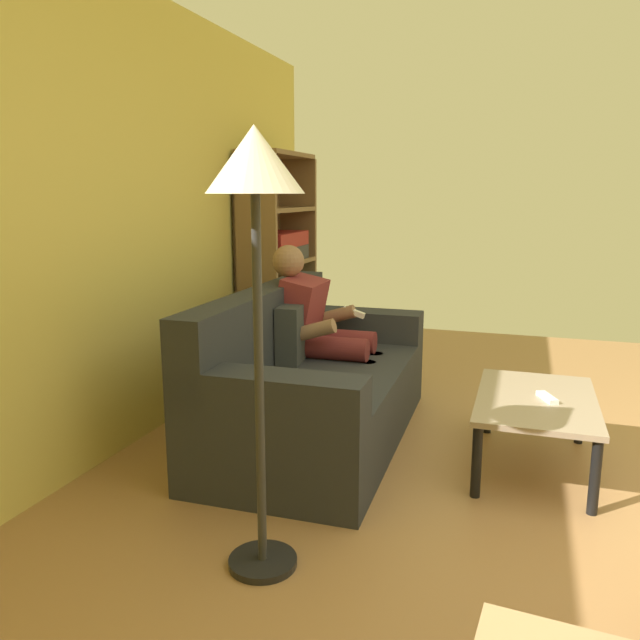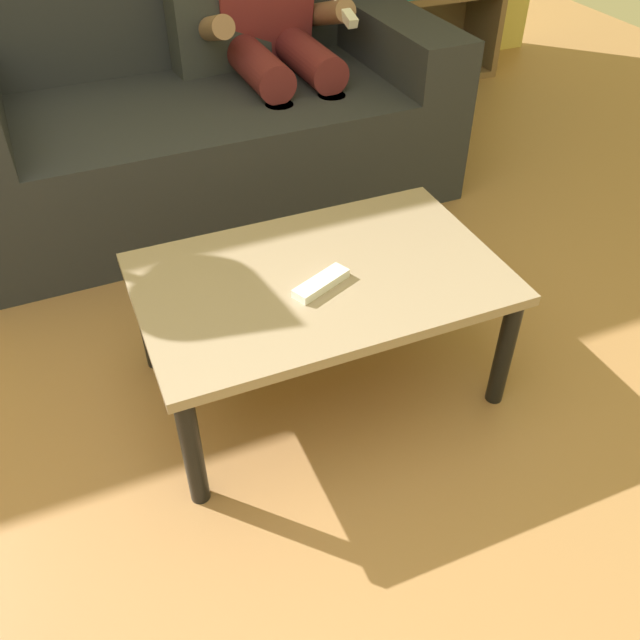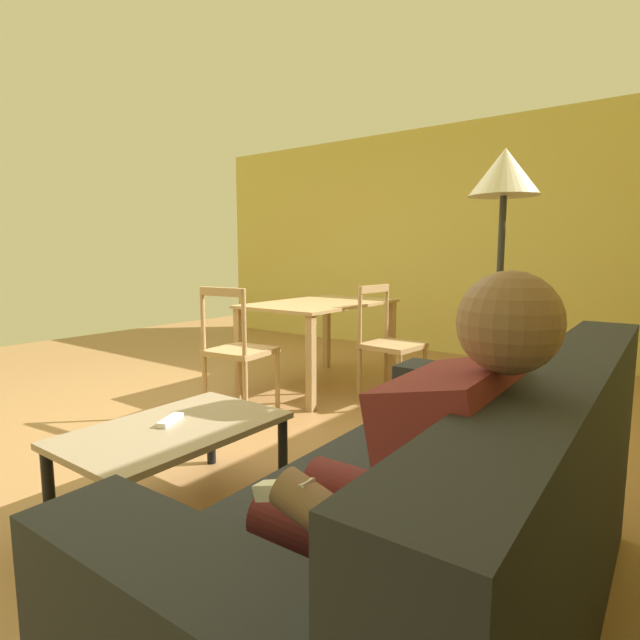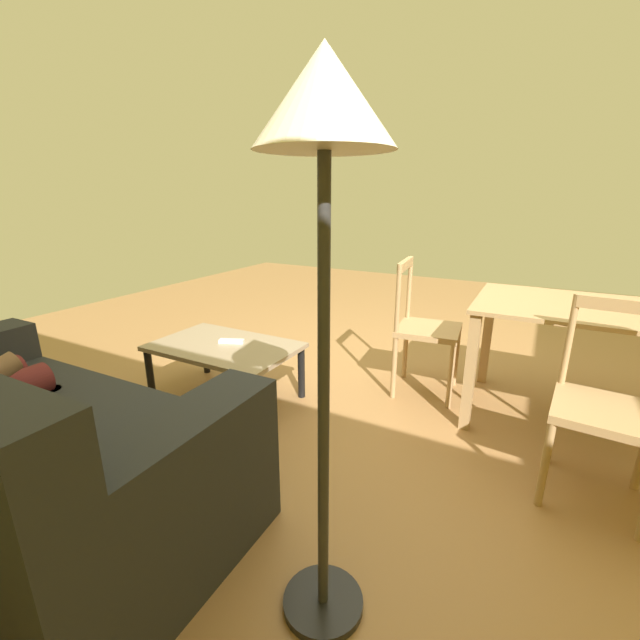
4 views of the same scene
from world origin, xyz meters
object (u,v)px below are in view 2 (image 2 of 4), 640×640
at_px(person_lounging, 272,31).
at_px(tv_remote, 321,283).
at_px(couch, 201,114).
at_px(coffee_table, 320,289).

distance_m(person_lounging, tv_remote, 1.47).
bearing_deg(couch, coffee_table, -90.66).
xyz_separation_m(couch, person_lounging, (0.34, 0.05, 0.28)).
bearing_deg(couch, person_lounging, 9.00).
height_order(couch, coffee_table, couch).
relative_size(person_lounging, tv_remote, 6.81).
relative_size(couch, tv_remote, 11.45).
height_order(couch, tv_remote, couch).
distance_m(couch, coffee_table, 1.30).
bearing_deg(tv_remote, coffee_table, -44.09).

